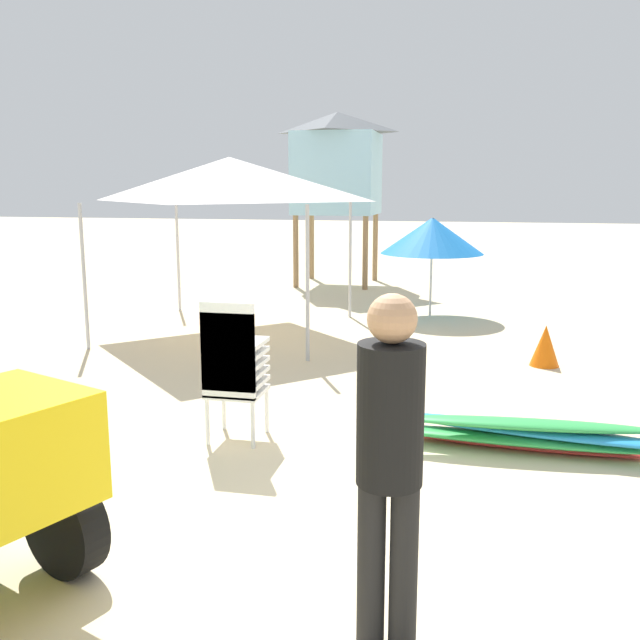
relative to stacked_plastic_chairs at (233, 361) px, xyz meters
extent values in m
plane|color=beige|center=(0.72, -1.32, -0.74)|extent=(80.00, 80.00, 0.00)
cylinder|color=black|center=(-0.25, -2.26, -0.44)|extent=(0.62, 0.39, 0.60)
cube|color=white|center=(0.00, 0.10, -0.30)|extent=(0.48, 0.48, 0.04)
cube|color=white|center=(0.00, -0.12, -0.10)|extent=(0.48, 0.04, 0.40)
cube|color=white|center=(0.00, 0.10, -0.21)|extent=(0.48, 0.48, 0.04)
cube|color=white|center=(0.00, -0.12, -0.01)|extent=(0.48, 0.04, 0.40)
cube|color=white|center=(0.00, 0.10, -0.12)|extent=(0.48, 0.48, 0.04)
cube|color=white|center=(0.00, -0.12, 0.08)|extent=(0.48, 0.04, 0.40)
cube|color=white|center=(0.00, 0.10, -0.03)|extent=(0.48, 0.48, 0.04)
cube|color=white|center=(0.00, -0.12, 0.17)|extent=(0.48, 0.04, 0.40)
cube|color=white|center=(0.00, 0.10, 0.06)|extent=(0.48, 0.48, 0.04)
cube|color=white|center=(0.00, -0.12, 0.26)|extent=(0.48, 0.04, 0.40)
cube|color=white|center=(0.00, 0.10, 0.15)|extent=(0.48, 0.48, 0.04)
cube|color=white|center=(0.00, -0.12, 0.35)|extent=(0.48, 0.04, 0.40)
cylinder|color=white|center=(0.21, 0.31, -0.53)|extent=(0.04, 0.04, 0.42)
cylinder|color=white|center=(-0.21, 0.31, -0.53)|extent=(0.04, 0.04, 0.42)
cylinder|color=white|center=(0.21, -0.11, -0.53)|extent=(0.04, 0.04, 0.42)
cylinder|color=white|center=(-0.21, -0.11, -0.53)|extent=(0.04, 0.04, 0.42)
ellipsoid|color=red|center=(2.56, 0.39, -0.70)|extent=(2.10, 0.36, 0.08)
ellipsoid|color=green|center=(2.41, 0.28, -0.62)|extent=(2.52, 0.41, 0.08)
ellipsoid|color=#268CCC|center=(2.57, 0.31, -0.54)|extent=(2.54, 0.68, 0.08)
ellipsoid|color=green|center=(2.52, 0.22, -0.46)|extent=(2.17, 0.36, 0.08)
cylinder|color=black|center=(1.59, -2.51, -0.31)|extent=(0.14, 0.14, 0.86)
cylinder|color=black|center=(1.75, -2.51, -0.31)|extent=(0.14, 0.14, 0.86)
cylinder|color=black|center=(1.67, -2.51, 0.46)|extent=(0.32, 0.32, 0.68)
sphere|color=tan|center=(1.67, -2.51, 0.92)|extent=(0.23, 0.23, 0.23)
cylinder|color=#B2B2B7|center=(-3.21, 3.01, 0.27)|extent=(0.05, 0.05, 2.02)
cylinder|color=#B2B2B7|center=(-0.04, 3.01, 0.27)|extent=(0.05, 0.05, 2.02)
cylinder|color=#B2B2B7|center=(-3.21, 6.18, 0.27)|extent=(0.05, 0.05, 2.02)
cylinder|color=#B2B2B7|center=(-0.04, 6.18, 0.27)|extent=(0.05, 0.05, 2.02)
pyramid|color=silver|center=(-1.62, 4.60, 1.61)|extent=(3.17, 3.17, 0.65)
cylinder|color=olive|center=(-1.84, 9.44, 0.06)|extent=(0.12, 0.12, 1.61)
cylinder|color=olive|center=(-0.28, 9.44, 0.06)|extent=(0.12, 0.12, 1.61)
cylinder|color=olive|center=(-1.84, 11.00, 0.06)|extent=(0.12, 0.12, 1.61)
cylinder|color=olive|center=(-0.28, 11.00, 0.06)|extent=(0.12, 0.12, 1.61)
cube|color=#99CCE2|center=(-1.06, 10.22, 1.76)|extent=(1.80, 1.80, 1.80)
pyramid|color=#4C5156|center=(-1.06, 10.22, 2.89)|extent=(1.98, 1.98, 0.45)
cylinder|color=beige|center=(1.32, 6.55, 0.11)|extent=(0.04, 0.04, 1.72)
cone|color=blue|center=(1.32, 6.55, 0.66)|extent=(1.77, 1.77, 0.62)
cone|color=orange|center=(2.96, 3.40, -0.48)|extent=(0.37, 0.37, 0.53)
camera|label=1|loc=(2.03, -5.67, 1.53)|focal=39.39mm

